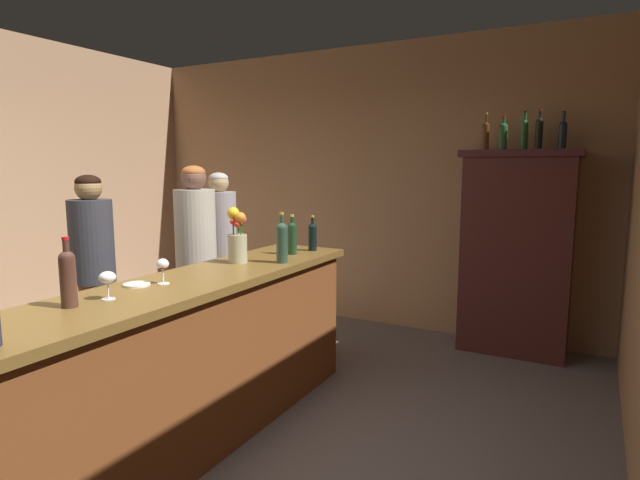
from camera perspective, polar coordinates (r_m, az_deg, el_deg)
name	(u,v)px	position (r m, az deg, el deg)	size (l,w,h in m)	color
floor	(116,464)	(3.35, -21.74, -22.12)	(8.27, 8.27, 0.00)	slate
wall_back	(356,187)	(5.55, 4.05, 5.92)	(5.19, 0.12, 2.89)	#AA7F59
bar_counter	(193,362)	(3.22, -13.99, -13.01)	(0.62, 2.83, 1.01)	brown
display_cabinet	(516,250)	(4.83, 20.99, -1.00)	(0.99, 0.44, 1.80)	#4A211F
wine_bottle_syrah	(68,276)	(2.64, -26.27, -3.58)	(0.07, 0.07, 0.33)	#472A21
wine_bottle_rose	(292,236)	(3.81, -3.12, 0.41)	(0.07, 0.07, 0.30)	#1B3820
wine_bottle_pinot	(282,241)	(3.48, -4.26, -0.06)	(0.08, 0.08, 0.34)	#2A4533
wine_bottle_chardonnay	(312,235)	(3.98, -0.84, 0.52)	(0.07, 0.07, 0.28)	black
wine_glass_front	(163,266)	(2.98, -17.11, -2.75)	(0.07, 0.07, 0.14)	white
wine_glass_mid	(107,278)	(2.72, -22.59, -3.96)	(0.08, 0.08, 0.14)	white
flower_arrangement	(238,238)	(3.52, -9.17, 0.23)	(0.14, 0.15, 0.38)	tan
cheese_plate	(137,285)	(3.00, -19.73, -4.69)	(0.15, 0.15, 0.01)	white
display_bottle_left	(486,135)	(4.83, 17.96, 11.09)	(0.06, 0.06, 0.33)	#492C12
display_bottle_midleft	(503,135)	(4.81, 19.70, 10.98)	(0.08, 0.08, 0.29)	#245028
display_bottle_center	(524,133)	(4.79, 21.80, 11.01)	(0.06, 0.06, 0.33)	#235228
display_bottle_midright	(539,132)	(4.77, 23.20, 10.99)	(0.06, 0.06, 0.34)	black
display_bottle_right	(563,133)	(4.76, 25.41, 10.69)	(0.06, 0.06, 0.31)	#172432
patron_tall	(94,269)	(4.24, -23.91, -3.02)	(0.32, 0.32, 1.60)	brown
patron_in_grey	(220,249)	(4.88, -11.04, -1.02)	(0.31, 0.31, 1.61)	#263433
patron_near_entrance	(196,256)	(4.37, -13.61, -1.72)	(0.34, 0.34, 1.67)	#456C4A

